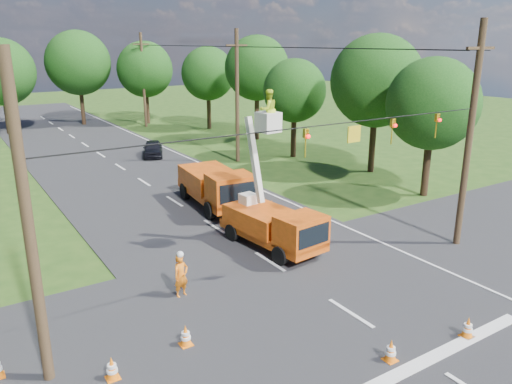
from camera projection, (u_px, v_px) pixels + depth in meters
ground at (144, 183)px, 33.39m from camera, size 140.00×140.00×0.00m
road_main at (144, 183)px, 33.39m from camera, size 12.00×100.00×0.06m
road_cross at (314, 291)px, 18.89m from camera, size 56.00×10.00×0.07m
stop_bar at (426, 362)px, 14.70m from camera, size 9.00×0.45×0.02m
edge_line at (218, 171)px, 36.29m from camera, size 0.12×90.00×0.02m
bucket_truck at (273, 216)px, 22.40m from camera, size 2.62×5.60×7.13m
second_truck at (216, 186)px, 28.11m from camera, size 3.07×6.58×2.38m
ground_worker at (181, 276)px, 18.26m from camera, size 0.68×0.52×1.66m
distant_car at (153, 149)px, 40.90m from camera, size 2.84×4.08×1.29m
traffic_cone_0 at (391, 351)px, 14.63m from camera, size 0.38×0.38×0.71m
traffic_cone_1 at (468, 328)px, 15.81m from camera, size 0.38×0.38×0.71m
traffic_cone_2 at (265, 228)px, 24.30m from camera, size 0.38×0.38×0.71m
traffic_cone_3 at (272, 206)px, 27.43m from camera, size 0.38×0.38×0.71m
traffic_cone_4 at (186, 336)px, 15.38m from camera, size 0.38×0.38×0.71m
traffic_cone_5 at (112, 368)px, 13.84m from camera, size 0.38×0.38×0.71m
traffic_cone_7 at (209, 182)px, 32.31m from camera, size 0.38×0.38×0.71m
pole_right_near at (470, 136)px, 21.81m from camera, size 1.80×0.30×10.00m
pole_right_mid at (237, 96)px, 37.92m from camera, size 1.80×0.30×10.00m
pole_right_far at (143, 80)px, 54.04m from camera, size 1.80×0.30×10.00m
pole_left at (29, 228)px, 12.68m from camera, size 0.30×0.30×9.00m
signal_span at (367, 132)px, 18.33m from camera, size 18.00×0.29×1.07m
tree_right_a at (433, 104)px, 29.09m from camera, size 5.40×5.40×8.28m
tree_right_b at (377, 81)px, 34.45m from camera, size 6.40×6.40×9.65m
tree_right_c at (295, 91)px, 39.49m from camera, size 5.00×5.00×7.83m
tree_right_d at (257, 68)px, 46.36m from camera, size 6.00×6.00×9.70m
tree_right_e at (208, 74)px, 52.54m from camera, size 5.60×5.60×8.63m
tree_far_a at (1, 72)px, 49.17m from camera, size 6.60×6.60×9.50m
tree_far_b at (78, 63)px, 54.73m from camera, size 7.00×7.00×10.32m
tree_far_c at (145, 69)px, 55.89m from camera, size 6.20×6.20×9.18m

